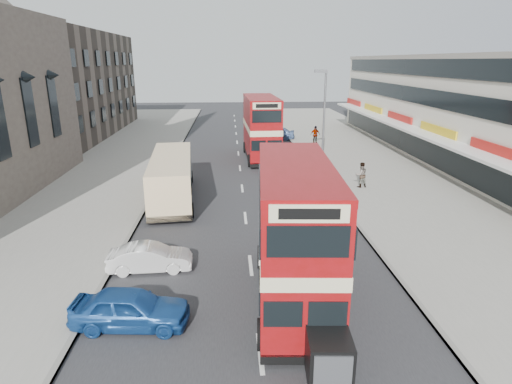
# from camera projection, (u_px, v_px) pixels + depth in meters

# --- Properties ---
(ground) EXTENTS (160.00, 160.00, 0.00)m
(ground) POSITION_uv_depth(u_px,v_px,m) (253.00, 288.00, 17.16)
(ground) COLOR #28282B
(ground) RESTS_ON ground
(road_surface) EXTENTS (12.00, 90.00, 0.01)m
(road_surface) POSITION_uv_depth(u_px,v_px,m) (240.00, 168.00, 36.22)
(road_surface) COLOR #28282B
(road_surface) RESTS_ON ground
(pavement_right) EXTENTS (12.00, 90.00, 0.15)m
(pavement_right) POSITION_uv_depth(u_px,v_px,m) (378.00, 165.00, 36.92)
(pavement_right) COLOR gray
(pavement_right) RESTS_ON ground
(pavement_left) EXTENTS (12.00, 90.00, 0.15)m
(pavement_left) POSITION_uv_depth(u_px,v_px,m) (96.00, 169.00, 35.48)
(pavement_left) COLOR gray
(pavement_left) RESTS_ON ground
(kerb_left) EXTENTS (0.20, 90.00, 0.16)m
(kerb_left) POSITION_uv_depth(u_px,v_px,m) (168.00, 168.00, 35.83)
(kerb_left) COLOR gray
(kerb_left) RESTS_ON ground
(kerb_right) EXTENTS (0.20, 90.00, 0.16)m
(kerb_right) POSITION_uv_depth(u_px,v_px,m) (311.00, 166.00, 36.56)
(kerb_right) COLOR gray
(kerb_right) RESTS_ON ground
(brick_terrace) EXTENTS (14.00, 28.00, 12.00)m
(brick_terrace) POSITION_uv_depth(u_px,v_px,m) (50.00, 85.00, 50.29)
(brick_terrace) COLOR #66594C
(brick_terrace) RESTS_ON ground
(commercial_row) EXTENTS (9.90, 46.20, 9.30)m
(commercial_row) POSITION_uv_depth(u_px,v_px,m) (462.00, 108.00, 37.93)
(commercial_row) COLOR beige
(commercial_row) RESTS_ON ground
(street_lamp) EXTENTS (1.00, 0.20, 8.12)m
(street_lamp) POSITION_uv_depth(u_px,v_px,m) (323.00, 114.00, 33.29)
(street_lamp) COLOR slate
(street_lamp) RESTS_ON ground
(bus_main) EXTENTS (3.12, 9.47, 5.14)m
(bus_main) POSITION_uv_depth(u_px,v_px,m) (295.00, 234.00, 15.59)
(bus_main) COLOR black
(bus_main) RESTS_ON ground
(bus_second) EXTENTS (3.00, 9.98, 5.48)m
(bus_second) POSITION_uv_depth(u_px,v_px,m) (261.00, 128.00, 38.93)
(bus_second) COLOR black
(bus_second) RESTS_ON ground
(coach) EXTENTS (3.36, 10.16, 2.64)m
(coach) POSITION_uv_depth(u_px,v_px,m) (172.00, 176.00, 27.81)
(coach) COLOR black
(coach) RESTS_ON ground
(car_left_near) EXTENTS (4.13, 1.95, 1.36)m
(car_left_near) POSITION_uv_depth(u_px,v_px,m) (131.00, 308.00, 14.53)
(car_left_near) COLOR #19478D
(car_left_near) RESTS_ON ground
(car_left_front) EXTENTS (3.64, 1.42, 1.18)m
(car_left_front) POSITION_uv_depth(u_px,v_px,m) (150.00, 258.00, 18.46)
(car_left_front) COLOR white
(car_left_front) RESTS_ON ground
(car_right_a) EXTENTS (4.62, 1.97, 1.33)m
(car_right_a) POSITION_uv_depth(u_px,v_px,m) (298.00, 165.00, 34.40)
(car_right_a) COLOR #A12510
(car_right_a) RESTS_ON ground
(car_right_b) EXTENTS (4.12, 1.94, 1.14)m
(car_right_b) POSITION_uv_depth(u_px,v_px,m) (302.00, 157.00, 37.74)
(car_right_b) COLOR red
(car_right_b) RESTS_ON ground
(car_right_c) EXTENTS (4.52, 2.27, 1.48)m
(car_right_c) POSITION_uv_depth(u_px,v_px,m) (276.00, 133.00, 49.11)
(car_right_c) COLOR #5677AD
(car_right_c) RESTS_ON ground
(pedestrian_near) EXTENTS (0.74, 0.57, 1.82)m
(pedestrian_near) POSITION_uv_depth(u_px,v_px,m) (361.00, 175.00, 30.07)
(pedestrian_near) COLOR gray
(pedestrian_near) RESTS_ON pavement_right
(pedestrian_far) EXTENTS (1.18, 0.69, 1.89)m
(pedestrian_far) POSITION_uv_depth(u_px,v_px,m) (315.00, 135.00, 45.98)
(pedestrian_far) COLOR gray
(pedestrian_far) RESTS_ON pavement_right
(cyclist) EXTENTS (0.66, 1.70, 2.05)m
(cyclist) POSITION_uv_depth(u_px,v_px,m) (299.00, 162.00, 35.27)
(cyclist) COLOR gray
(cyclist) RESTS_ON ground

